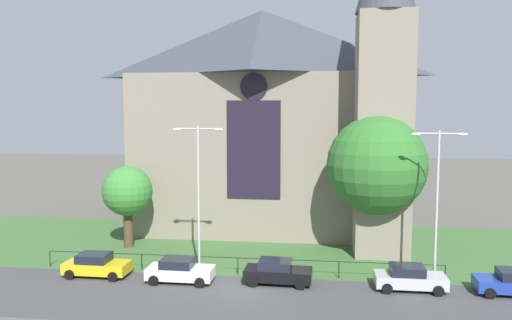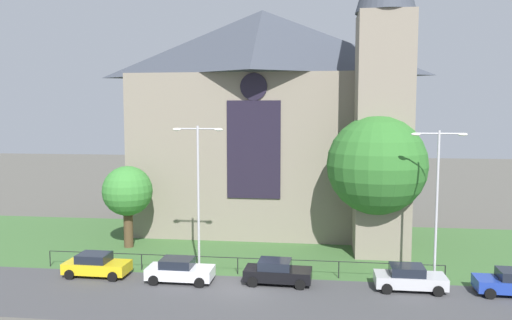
{
  "view_description": "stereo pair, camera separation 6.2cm",
  "coord_description": "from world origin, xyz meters",
  "px_view_note": "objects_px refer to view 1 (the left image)",
  "views": [
    {
      "loc": [
        4.34,
        -29.72,
        10.83
      ],
      "look_at": [
        -0.36,
        8.0,
        7.13
      ],
      "focal_mm": 35.25,
      "sensor_mm": 36.0,
      "label": 1
    },
    {
      "loc": [
        4.4,
        -29.72,
        10.83
      ],
      "look_at": [
        -0.36,
        8.0,
        7.13
      ],
      "focal_mm": 35.25,
      "sensor_mm": 36.0,
      "label": 2
    }
  ],
  "objects_px": {
    "streetlamp_far": "(437,189)",
    "parked_car_silver": "(409,278)",
    "tree_right_near": "(377,166)",
    "parked_car_yellow": "(96,265)",
    "streetlamp_near": "(198,183)",
    "parked_car_white": "(180,270)",
    "church_building": "(270,117)",
    "parked_car_black": "(277,272)",
    "tree_left_near": "(127,192)"
  },
  "relations": [
    {
      "from": "streetlamp_far",
      "to": "parked_car_silver",
      "type": "xyz_separation_m",
      "value": [
        -1.81,
        -1.55,
        -5.27
      ]
    },
    {
      "from": "tree_right_near",
      "to": "parked_car_yellow",
      "type": "bearing_deg",
      "value": -161.02
    },
    {
      "from": "streetlamp_far",
      "to": "parked_car_silver",
      "type": "height_order",
      "value": "streetlamp_far"
    },
    {
      "from": "streetlamp_near",
      "to": "parked_car_white",
      "type": "xyz_separation_m",
      "value": [
        -0.82,
        -1.86,
        -5.39
      ]
    },
    {
      "from": "church_building",
      "to": "streetlamp_far",
      "type": "bearing_deg",
      "value": -49.26
    },
    {
      "from": "streetlamp_near",
      "to": "parked_car_white",
      "type": "relative_size",
      "value": 2.35
    },
    {
      "from": "tree_right_near",
      "to": "parked_car_black",
      "type": "height_order",
      "value": "tree_right_near"
    },
    {
      "from": "church_building",
      "to": "streetlamp_far",
      "type": "relative_size",
      "value": 2.69
    },
    {
      "from": "tree_left_near",
      "to": "parked_car_white",
      "type": "bearing_deg",
      "value": -49.91
    },
    {
      "from": "parked_car_black",
      "to": "parked_car_silver",
      "type": "height_order",
      "value": "same"
    },
    {
      "from": "streetlamp_near",
      "to": "parked_car_silver",
      "type": "distance_m",
      "value": 14.56
    },
    {
      "from": "tree_right_near",
      "to": "streetlamp_far",
      "type": "xyz_separation_m",
      "value": [
        3.17,
        -4.95,
        -0.87
      ]
    },
    {
      "from": "tree_left_near",
      "to": "streetlamp_far",
      "type": "bearing_deg",
      "value": -14.15
    },
    {
      "from": "parked_car_yellow",
      "to": "parked_car_silver",
      "type": "height_order",
      "value": "same"
    },
    {
      "from": "streetlamp_far",
      "to": "streetlamp_near",
      "type": "bearing_deg",
      "value": 180.0
    },
    {
      "from": "streetlamp_far",
      "to": "parked_car_silver",
      "type": "distance_m",
      "value": 5.78
    },
    {
      "from": "tree_left_near",
      "to": "streetlamp_far",
      "type": "relative_size",
      "value": 0.68
    },
    {
      "from": "parked_car_white",
      "to": "tree_right_near",
      "type": "bearing_deg",
      "value": 28.35
    },
    {
      "from": "tree_left_near",
      "to": "parked_car_black",
      "type": "height_order",
      "value": "tree_left_near"
    },
    {
      "from": "church_building",
      "to": "parked_car_silver",
      "type": "xyz_separation_m",
      "value": [
        10.05,
        -15.32,
        -9.53
      ]
    },
    {
      "from": "parked_car_silver",
      "to": "streetlamp_near",
      "type": "bearing_deg",
      "value": 173.67
    },
    {
      "from": "tree_left_near",
      "to": "tree_right_near",
      "type": "distance_m",
      "value": 19.38
    },
    {
      "from": "church_building",
      "to": "parked_car_black",
      "type": "height_order",
      "value": "church_building"
    },
    {
      "from": "streetlamp_near",
      "to": "parked_car_silver",
      "type": "height_order",
      "value": "streetlamp_near"
    },
    {
      "from": "streetlamp_near",
      "to": "streetlamp_far",
      "type": "bearing_deg",
      "value": 0.0
    },
    {
      "from": "church_building",
      "to": "streetlamp_near",
      "type": "relative_size",
      "value": 2.63
    },
    {
      "from": "church_building",
      "to": "parked_car_yellow",
      "type": "bearing_deg",
      "value": -123.16
    },
    {
      "from": "parked_car_yellow",
      "to": "parked_car_white",
      "type": "relative_size",
      "value": 1.0
    },
    {
      "from": "tree_left_near",
      "to": "parked_car_yellow",
      "type": "distance_m",
      "value": 8.04
    },
    {
      "from": "parked_car_yellow",
      "to": "parked_car_silver",
      "type": "relative_size",
      "value": 1.01
    },
    {
      "from": "streetlamp_near",
      "to": "parked_car_black",
      "type": "height_order",
      "value": "streetlamp_near"
    },
    {
      "from": "church_building",
      "to": "parked_car_black",
      "type": "distance_m",
      "value": 18.04
    },
    {
      "from": "tree_left_near",
      "to": "tree_right_near",
      "type": "relative_size",
      "value": 0.62
    },
    {
      "from": "tree_right_near",
      "to": "parked_car_silver",
      "type": "relative_size",
      "value": 2.51
    },
    {
      "from": "parked_car_yellow",
      "to": "parked_car_white",
      "type": "distance_m",
      "value": 5.76
    },
    {
      "from": "streetlamp_near",
      "to": "parked_car_yellow",
      "type": "xyz_separation_m",
      "value": [
        -6.57,
        -1.46,
        -5.39
      ]
    },
    {
      "from": "tree_right_near",
      "to": "parked_car_yellow",
      "type": "relative_size",
      "value": 2.5
    },
    {
      "from": "tree_left_near",
      "to": "church_building",
      "type": "bearing_deg",
      "value": 37.67
    },
    {
      "from": "streetlamp_far",
      "to": "parked_car_white",
      "type": "bearing_deg",
      "value": -173.39
    },
    {
      "from": "parked_car_yellow",
      "to": "church_building",
      "type": "bearing_deg",
      "value": 57.82
    },
    {
      "from": "tree_right_near",
      "to": "streetlamp_near",
      "type": "height_order",
      "value": "tree_right_near"
    },
    {
      "from": "streetlamp_far",
      "to": "parked_car_white",
      "type": "relative_size",
      "value": 2.29
    },
    {
      "from": "streetlamp_near",
      "to": "parked_car_silver",
      "type": "bearing_deg",
      "value": -6.6
    },
    {
      "from": "tree_left_near",
      "to": "streetlamp_near",
      "type": "height_order",
      "value": "streetlamp_near"
    },
    {
      "from": "church_building",
      "to": "tree_left_near",
      "type": "relative_size",
      "value": 3.98
    },
    {
      "from": "parked_car_yellow",
      "to": "parked_car_black",
      "type": "distance_m",
      "value": 11.95
    },
    {
      "from": "tree_right_near",
      "to": "parked_car_silver",
      "type": "xyz_separation_m",
      "value": [
        1.36,
        -6.51,
        -6.14
      ]
    },
    {
      "from": "tree_right_near",
      "to": "streetlamp_far",
      "type": "relative_size",
      "value": 1.09
    },
    {
      "from": "church_building",
      "to": "parked_car_silver",
      "type": "relative_size",
      "value": 6.18
    },
    {
      "from": "church_building",
      "to": "tree_left_near",
      "type": "xyz_separation_m",
      "value": [
        -10.52,
        -8.12,
        -5.8
      ]
    }
  ]
}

